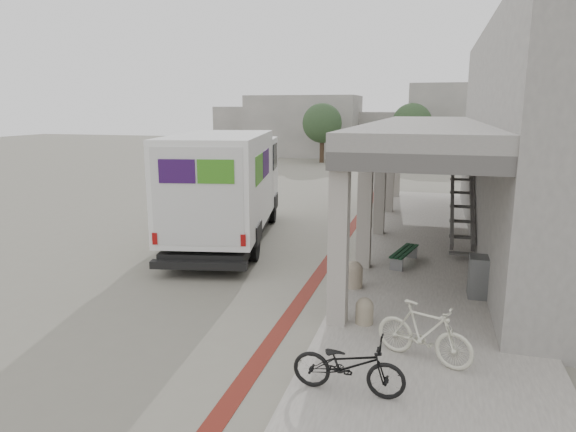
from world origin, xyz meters
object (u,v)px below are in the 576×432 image
(bench, at_px, (404,254))
(bicycle_black, at_px, (348,365))
(utility_cabinet, at_px, (478,277))
(bicycle_cream, at_px, (424,332))
(fedex_truck, at_px, (227,184))

(bench, relative_size, bicycle_black, 0.97)
(bench, distance_m, utility_cabinet, 2.82)
(bench, xyz_separation_m, bicycle_cream, (0.66, -5.73, 0.25))
(fedex_truck, relative_size, bench, 5.19)
(utility_cabinet, relative_size, bicycle_black, 0.55)
(bicycle_cream, bearing_deg, fedex_truck, 64.59)
(bench, xyz_separation_m, utility_cabinet, (1.81, -2.15, 0.20))
(fedex_truck, bearing_deg, utility_cabinet, -36.64)
(fedex_truck, xyz_separation_m, bicycle_black, (5.55, -8.61, -1.37))
(fedex_truck, xyz_separation_m, utility_cabinet, (7.80, -3.66, -1.35))
(utility_cabinet, height_order, bicycle_black, utility_cabinet)
(bench, height_order, bicycle_black, bicycle_black)
(utility_cabinet, bearing_deg, fedex_truck, 154.59)
(utility_cabinet, relative_size, bicycle_cream, 0.55)
(fedex_truck, xyz_separation_m, bench, (5.99, -1.51, -1.55))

